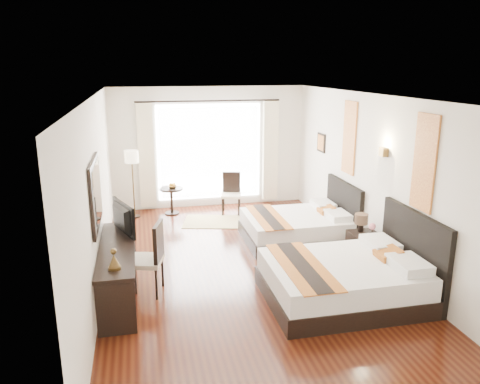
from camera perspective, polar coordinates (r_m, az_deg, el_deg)
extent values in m
cube|color=black|center=(7.83, 0.61, -9.35)|extent=(4.50, 7.50, 0.01)
cube|color=white|center=(7.15, 0.67, 11.50)|extent=(4.50, 7.50, 0.02)
cube|color=silver|center=(8.15, 16.20, 1.47)|extent=(0.01, 7.50, 2.80)
cube|color=silver|center=(7.21, -17.01, -0.34)|extent=(0.01, 7.50, 2.80)
cube|color=silver|center=(10.97, -3.79, 5.42)|extent=(4.50, 0.01, 2.80)
cube|color=silver|center=(4.03, 13.00, -12.48)|extent=(4.50, 0.01, 2.80)
cube|color=white|center=(10.97, -3.77, 4.90)|extent=(2.40, 0.02, 2.20)
cube|color=white|center=(10.91, -3.72, 4.84)|extent=(2.30, 0.02, 2.10)
cube|color=beige|center=(10.76, -11.36, 4.32)|extent=(0.35, 0.14, 2.35)
cube|color=beige|center=(11.18, 3.70, 4.99)|extent=(0.35, 0.14, 2.35)
cube|color=#963715|center=(6.93, 21.56, 3.33)|extent=(0.03, 0.50, 1.35)
cube|color=#963715|center=(8.97, 13.19, 6.45)|extent=(0.03, 0.50, 1.35)
cube|color=#4A371A|center=(7.78, 17.10, 4.68)|extent=(0.10, 0.14, 0.14)
cube|color=black|center=(6.69, -17.20, -0.21)|extent=(0.04, 1.25, 0.95)
cube|color=white|center=(6.69, -16.99, -0.19)|extent=(0.01, 1.12, 0.82)
cube|color=black|center=(6.98, 12.17, -11.73)|extent=(2.12, 1.65, 0.26)
cube|color=white|center=(6.85, 12.30, -9.61)|extent=(2.06, 1.61, 0.31)
cube|color=black|center=(7.28, 20.36, -6.97)|extent=(0.08, 1.65, 1.24)
cube|color=#9C4F19|center=(6.57, 7.60, -8.93)|extent=(0.57, 1.71, 0.02)
cube|color=black|center=(9.04, 6.64, -5.21)|extent=(1.89, 1.48, 0.23)
cube|color=white|center=(8.96, 6.69, -3.68)|extent=(1.83, 1.44, 0.28)
cube|color=black|center=(9.26, 12.51, -2.12)|extent=(0.08, 1.48, 1.11)
cube|color=#9C4F19|center=(8.76, 3.42, -3.03)|extent=(0.51, 1.54, 0.02)
cube|color=black|center=(8.13, 14.99, -6.80)|extent=(0.46, 0.57, 0.55)
cylinder|color=black|center=(8.13, 14.49, -4.38)|extent=(0.09, 0.09, 0.19)
cylinder|color=#38281B|center=(8.08, 14.57, -3.19)|extent=(0.22, 0.22, 0.17)
imported|color=black|center=(7.88, 15.74, -5.28)|extent=(0.17, 0.17, 0.14)
cube|color=black|center=(7.06, -14.58, -9.31)|extent=(0.50, 2.20, 0.76)
imported|color=black|center=(7.35, -14.61, -3.14)|extent=(0.41, 0.83, 0.49)
cube|color=beige|center=(7.01, -11.59, -8.22)|extent=(0.61, 0.61, 0.07)
cube|color=black|center=(6.84, -9.90, -5.99)|extent=(0.18, 0.47, 0.56)
cylinder|color=black|center=(10.64, -12.66, -2.92)|extent=(0.23, 0.23, 0.03)
cylinder|color=#4A371A|center=(10.46, -12.86, 0.44)|extent=(0.03, 0.03, 1.27)
cylinder|color=beige|center=(10.31, -13.09, 4.23)|extent=(0.30, 0.30, 0.26)
cylinder|color=black|center=(10.64, -8.33, -1.08)|extent=(0.52, 0.52, 0.60)
imported|color=#4A2C1A|center=(10.53, -8.23, 0.60)|extent=(0.23, 0.23, 0.05)
cube|color=beige|center=(10.51, -1.10, -0.40)|extent=(0.52, 0.52, 0.06)
cube|color=black|center=(10.63, -1.05, 1.21)|extent=(0.40, 0.15, 0.48)
cube|color=tan|center=(10.08, -3.05, -3.62)|extent=(1.51, 1.20, 0.01)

